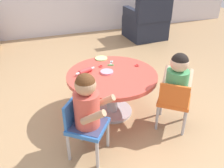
{
  "coord_description": "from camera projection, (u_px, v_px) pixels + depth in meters",
  "views": [
    {
      "loc": [
        -0.75,
        -2.08,
        1.61
      ],
      "look_at": [
        0.0,
        0.0,
        0.36
      ],
      "focal_mm": 38.81,
      "sensor_mm": 36.0,
      "label": 1
    }
  ],
  "objects": [
    {
      "name": "seated_child_left",
      "position": [
        87.0,
        103.0,
        1.91
      ],
      "size": [
        0.44,
        0.42,
        0.51
      ],
      "color": "#3F4772",
      "rests_on": "ground"
    },
    {
      "name": "rolling_pin",
      "position": [
        85.0,
        71.0,
        2.48
      ],
      "size": [
        0.22,
        0.11,
        0.05
      ],
      "color": "#D83F3F",
      "rests_on": "craft_table"
    },
    {
      "name": "armchair_dark",
      "position": [
        146.0,
        23.0,
        4.76
      ],
      "size": [
        0.75,
        0.75,
        0.85
      ],
      "color": "#232838",
      "rests_on": "ground"
    },
    {
      "name": "playdough_blob_0",
      "position": [
        107.0,
        72.0,
        2.49
      ],
      "size": [
        0.13,
        0.13,
        0.02
      ],
      "primitive_type": "cylinder",
      "color": "pink",
      "rests_on": "craft_table"
    },
    {
      "name": "craft_scissors",
      "position": [
        111.0,
        64.0,
        2.68
      ],
      "size": [
        0.11,
        0.14,
        0.01
      ],
      "color": "silver",
      "rests_on": "craft_table"
    },
    {
      "name": "cookie_cutter_2",
      "position": [
        101.0,
        66.0,
        2.63
      ],
      "size": [
        0.05,
        0.05,
        0.01
      ],
      "primitive_type": "torus",
      "color": "red",
      "rests_on": "craft_table"
    },
    {
      "name": "cookie_cutter_0",
      "position": [
        90.0,
        69.0,
        2.56
      ],
      "size": [
        0.05,
        0.05,
        0.01
      ],
      "primitive_type": "torus",
      "color": "#D83FA5",
      "rests_on": "craft_table"
    },
    {
      "name": "craft_table",
      "position": [
        112.0,
        83.0,
        2.53
      ],
      "size": [
        0.93,
        0.93,
        0.48
      ],
      "color": "silver",
      "rests_on": "ground"
    },
    {
      "name": "ground_plane",
      "position": [
        112.0,
        112.0,
        2.71
      ],
      "size": [
        10.0,
        10.0,
        0.0
      ],
      "primitive_type": "plane",
      "color": "tan"
    },
    {
      "name": "playdough_blob_1",
      "position": [
        101.0,
        58.0,
        2.81
      ],
      "size": [
        0.14,
        0.14,
        0.01
      ],
      "primitive_type": "cylinder",
      "color": "#B2E58C",
      "rests_on": "craft_table"
    },
    {
      "name": "child_chair_right",
      "position": [
        174.0,
        101.0,
        2.35
      ],
      "size": [
        0.42,
        0.42,
        0.54
      ],
      "color": "#B7B7BC",
      "rests_on": "ground"
    },
    {
      "name": "cookie_cutter_1",
      "position": [
        137.0,
        65.0,
        2.64
      ],
      "size": [
        0.05,
        0.05,
        0.01
      ],
      "primitive_type": "torus",
      "color": "red",
      "rests_on": "craft_table"
    },
    {
      "name": "child_chair_left",
      "position": [
        84.0,
        125.0,
        2.04
      ],
      "size": [
        0.42,
        0.42,
        0.54
      ],
      "color": "#B7B7BC",
      "rests_on": "ground"
    },
    {
      "name": "seated_child_right",
      "position": [
        177.0,
        79.0,
        2.27
      ],
      "size": [
        0.43,
        0.44,
        0.51
      ],
      "color": "#3F4772",
      "rests_on": "ground"
    }
  ]
}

